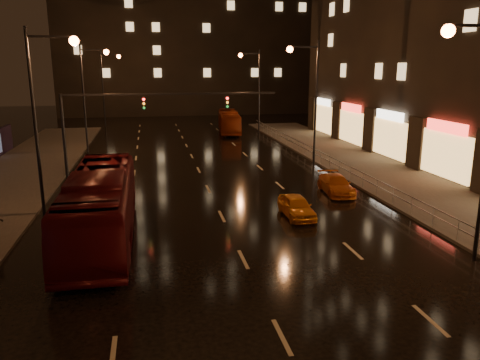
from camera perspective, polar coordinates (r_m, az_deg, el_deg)
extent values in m
plane|color=black|center=(35.36, -4.72, 0.53)|extent=(140.00, 140.00, 0.00)
cube|color=#38332D|center=(34.83, 18.92, -0.25)|extent=(7.00, 70.00, 0.15)
cube|color=black|center=(87.15, -6.24, 20.20)|extent=(44.00, 16.00, 36.00)
cylinder|color=black|center=(35.09, -20.65, 4.75)|extent=(0.22, 0.22, 6.20)
cube|color=black|center=(34.33, -8.30, 10.34)|extent=(15.20, 0.14, 0.14)
cube|color=black|center=(34.33, -11.64, 9.12)|extent=(0.32, 0.18, 0.95)
cube|color=black|center=(34.80, -1.58, 9.45)|extent=(0.32, 0.18, 0.95)
sphere|color=#FF1E19|center=(34.19, -11.66, 9.60)|extent=(0.18, 0.18, 0.18)
cube|color=black|center=(20.29, 26.77, 16.46)|extent=(2.40, 0.12, 0.12)
sphere|color=orange|center=(19.64, 24.05, 16.28)|extent=(0.50, 0.50, 0.50)
cylinder|color=#99999E|center=(60.32, 2.42, 6.67)|extent=(0.04, 0.04, 1.00)
cube|color=#99999E|center=(35.77, 12.08, 2.23)|extent=(0.05, 56.00, 0.05)
cube|color=#99999E|center=(35.85, 12.05, 1.60)|extent=(0.05, 56.00, 0.05)
imported|color=#4E0B0F|center=(22.88, -16.63, -3.03)|extent=(2.81, 11.97, 3.33)
imported|color=maroon|center=(58.16, -1.34, 7.11)|extent=(3.33, 9.92, 2.71)
imported|color=orange|center=(25.70, 6.90, -3.21)|extent=(1.45, 3.51, 1.19)
imported|color=orange|center=(30.84, 11.63, -0.55)|extent=(1.97, 4.17, 1.17)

